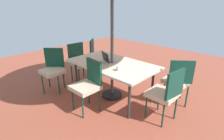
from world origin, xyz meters
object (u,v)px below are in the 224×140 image
object	(u,v)px
chair_southwest	(178,79)
chair_north	(88,83)
chair_northeast	(53,68)
chair_southeast	(97,55)
cup	(118,68)
laptop	(109,60)
dining_table	(112,65)
chair_east	(79,61)
chair_west	(166,92)

from	to	relation	value
chair_southwest	chair_north	xyz separation A→B (m)	(1.12, 1.34, 0.00)
chair_northeast	chair_north	xyz separation A→B (m)	(-1.22, -0.03, 0.00)
chair_northeast	chair_north	bearing A→B (deg)	-39.85
chair_southeast	cup	bearing A→B (deg)	-159.07
laptop	dining_table	bearing A→B (deg)	-165.09
chair_north	dining_table	bearing A→B (deg)	98.53
dining_table	chair_east	distance (m)	1.20
chair_southwest	cup	world-z (taller)	chair_southwest
chair_southeast	chair_north	bearing A→B (deg)	-176.75
chair_west	chair_southwest	size ratio (longest dim) A/B	1.00
chair_northeast	chair_southeast	world-z (taller)	same
dining_table	chair_north	xyz separation A→B (m)	(-0.02, 0.67, -0.17)
chair_north	laptop	distance (m)	0.75
chair_northeast	chair_southeast	xyz separation A→B (m)	(0.04, -1.39, 0.00)
chair_east	chair_southwest	distance (m)	2.43
chair_southwest	cup	distance (m)	1.21
dining_table	chair_north	bearing A→B (deg)	92.10
chair_southeast	chair_southwest	xyz separation A→B (m)	(-2.38, 0.02, 0.00)
chair_west	chair_northeast	size ratio (longest dim) A/B	1.00
chair_east	chair_southeast	bearing A→B (deg)	8.06
laptop	chair_northeast	bearing A→B (deg)	55.04
chair_northeast	chair_southeast	distance (m)	1.39
dining_table	laptop	world-z (taller)	laptop
chair_north	cup	distance (m)	0.63
chair_east	cup	size ratio (longest dim) A/B	10.86
chair_southeast	cup	size ratio (longest dim) A/B	10.86
laptop	chair_north	bearing A→B (deg)	122.68
chair_southwest	laptop	size ratio (longest dim) A/B	2.53
chair_southwest	cup	size ratio (longest dim) A/B	10.86
chair_southeast	chair_north	xyz separation A→B (m)	(-1.25, 1.36, 0.00)
dining_table	chair_northeast	world-z (taller)	chair_northeast
chair_west	chair_north	size ratio (longest dim) A/B	1.00
chair_west	chair_north	world-z (taller)	same
chair_southeast	laptop	distance (m)	1.33
chair_southeast	chair_northeast	bearing A→B (deg)	142.10
chair_southeast	laptop	world-z (taller)	laptop
dining_table	chair_north	world-z (taller)	chair_north
chair_east	laptop	bearing A→B (deg)	-85.95
laptop	chair_southwest	bearing A→B (deg)	-131.38
cup	chair_east	bearing A→B (deg)	-9.36
chair_west	chair_northeast	world-z (taller)	same
chair_east	chair_southeast	world-z (taller)	same
chair_northeast	cup	bearing A→B (deg)	-24.62
dining_table	chair_southwest	world-z (taller)	chair_southwest
dining_table	chair_southeast	distance (m)	1.42
chair_west	chair_northeast	bearing A→B (deg)	-65.79
chair_southeast	chair_north	world-z (taller)	same
dining_table	laptop	bearing A→B (deg)	-6.37
chair_northeast	cup	xyz separation A→B (m)	(-1.58, -0.48, 0.27)
chair_west	cup	world-z (taller)	chair_west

